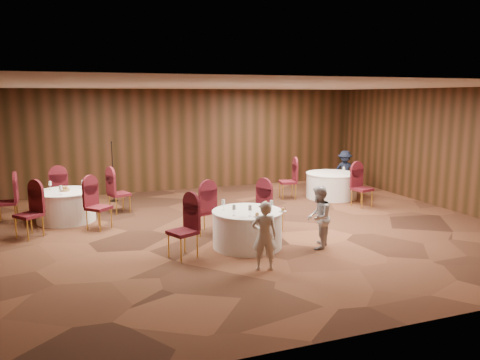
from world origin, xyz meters
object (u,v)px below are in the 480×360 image
object	(u,v)px
table_left	(66,206)
mic_stand	(113,183)
woman_b	(318,217)
woman_a	(264,236)
man_c	(345,171)
table_main	(247,228)
table_right	(332,185)

from	to	relation	value
table_left	mic_stand	size ratio (longest dim) A/B	0.81
woman_b	mic_stand	bearing A→B (deg)	-110.66
mic_stand	woman_a	distance (m)	6.75
woman_a	table_left	bearing A→B (deg)	-39.49
man_c	mic_stand	bearing A→B (deg)	-144.00
table_main	woman_a	size ratio (longest dim) A/B	1.15
woman_b	man_c	distance (m)	6.02
table_right	mic_stand	xyz separation A→B (m)	(-6.12, 1.74, 0.14)
table_right	mic_stand	distance (m)	6.37
woman_a	woman_b	xyz separation A→B (m)	(1.47, 0.73, 0.01)
woman_a	man_c	size ratio (longest dim) A/B	0.95
table_right	table_left	bearing A→B (deg)	-179.04
table_main	table_right	distance (m)	5.27
table_left	woman_b	size ratio (longest dim) A/B	1.11
table_left	table_right	size ratio (longest dim) A/B	0.92
table_main	man_c	world-z (taller)	man_c
table_right	woman_b	distance (m)	4.83
woman_a	man_c	world-z (taller)	man_c
table_main	woman_b	world-z (taller)	woman_b
table_right	woman_a	distance (m)	6.31
table_left	table_right	bearing A→B (deg)	0.96
table_left	woman_b	distance (m)	6.10
woman_b	man_c	bearing A→B (deg)	-178.80
table_right	woman_a	size ratio (longest dim) A/B	1.24
woman_a	woman_b	size ratio (longest dim) A/B	0.98
table_left	man_c	size ratio (longest dim) A/B	1.08
woman_a	table_right	bearing A→B (deg)	-116.07
woman_b	man_c	size ratio (longest dim) A/B	0.98
table_left	woman_a	xyz separation A→B (m)	(3.24, -4.60, 0.24)
mic_stand	man_c	xyz separation A→B (m)	(7.07, -0.95, 0.13)
table_main	woman_b	bearing A→B (deg)	-23.19
table_main	table_right	bearing A→B (deg)	40.75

